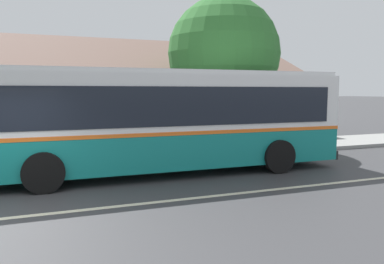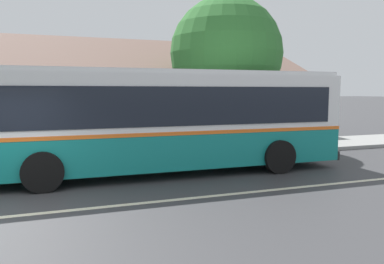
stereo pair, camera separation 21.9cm
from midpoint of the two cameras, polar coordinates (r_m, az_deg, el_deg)
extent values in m
plane|color=#38383A|center=(8.26, -27.90, -11.66)|extent=(300.00, 300.00, 0.00)
cube|color=gray|center=(14.06, -24.92, -4.03)|extent=(60.00, 3.00, 0.15)
cube|color=beige|center=(8.25, -27.90, -11.63)|extent=(60.00, 0.16, 0.01)
cube|color=gray|center=(21.05, -24.19, 3.64)|extent=(26.75, 9.08, 3.39)
cube|color=brown|center=(18.86, -24.96, 11.35)|extent=(27.35, 4.60, 2.00)
cube|color=brown|center=(23.38, -24.15, 10.28)|extent=(27.35, 4.60, 2.00)
cube|color=black|center=(16.54, -14.28, 4.03)|extent=(1.10, 0.06, 1.30)
cube|color=black|center=(18.33, 5.55, 4.39)|extent=(1.10, 0.06, 1.30)
cube|color=#4C3323|center=(16.71, -11.17, 1.34)|extent=(1.00, 0.06, 2.10)
cube|color=#147F7A|center=(11.19, -6.16, -2.39)|extent=(11.23, 2.62, 0.98)
cube|color=orange|center=(11.12, -6.19, 0.37)|extent=(11.25, 2.64, 0.10)
cube|color=white|center=(11.07, -6.24, 4.63)|extent=(11.23, 2.62, 1.55)
cube|color=white|center=(11.08, -6.29, 8.96)|extent=(11.00, 2.49, 0.12)
cube|color=black|center=(12.31, -7.66, 4.30)|extent=(10.30, 0.14, 1.05)
cube|color=black|center=(9.85, -4.46, 3.88)|extent=(10.30, 0.14, 1.05)
cube|color=black|center=(13.57, 17.53, 4.24)|extent=(0.06, 2.20, 1.05)
cube|color=black|center=(13.57, 17.64, 7.35)|extent=(0.06, 1.75, 0.24)
cube|color=black|center=(13.73, 17.38, -2.59)|extent=(0.11, 2.50, 0.28)
cube|color=#B21919|center=(12.19, -14.02, -1.83)|extent=(3.14, 0.06, 0.69)
cube|color=black|center=(13.95, 10.18, 1.94)|extent=(0.90, 0.04, 2.29)
cylinder|color=black|center=(13.61, 6.88, -2.00)|extent=(1.00, 0.29, 1.00)
cylinder|color=black|center=(11.47, 12.57, -3.65)|extent=(1.00, 0.29, 1.00)
cylinder|color=black|center=(12.16, -21.88, -3.39)|extent=(1.00, 0.29, 1.00)
cylinder|color=black|center=(9.70, -22.30, -5.75)|extent=(1.00, 0.29, 1.00)
cylinder|color=#4C3828|center=(16.37, 4.40, 2.03)|extent=(0.28, 0.28, 2.49)
sphere|color=#2D6B2D|center=(16.41, 4.48, 11.83)|extent=(4.78, 4.78, 4.78)
sphere|color=#2D6B2D|center=(15.87, 2.79, 9.43)|extent=(2.94, 2.94, 2.94)
cylinder|color=gray|center=(16.02, 15.95, 2.09)|extent=(0.07, 0.07, 2.40)
cube|color=#1959A5|center=(15.97, 16.09, 5.49)|extent=(0.36, 0.03, 0.48)
camera|label=1|loc=(0.11, -90.56, -0.06)|focal=35.00mm
camera|label=2|loc=(0.11, 89.44, 0.06)|focal=35.00mm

